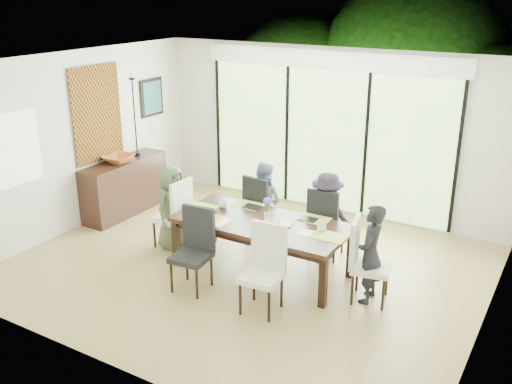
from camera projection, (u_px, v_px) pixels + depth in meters
The scene contains 62 objects.
floor at pixel (247, 267), 7.71m from camera, with size 6.00×5.00×0.01m, color brown.
ceiling at pixel (245, 64), 6.78m from camera, with size 6.00×5.00×0.01m, color white.
wall_back at pixel (327, 131), 9.27m from camera, with size 6.00×0.02×2.70m, color beige.
wall_front at pixel (103, 245), 5.21m from camera, with size 6.00×0.02×2.70m, color silver.
wall_left at pixel (78, 141), 8.69m from camera, with size 0.02×5.00×2.70m, color beige.
wall_right at pixel (497, 218), 5.80m from camera, with size 0.02×5.00×2.70m, color white.
glass_doors at pixel (325, 141), 9.29m from camera, with size 4.20×0.02×2.30m, color #598C3F.
blinds_header at pixel (328, 59), 8.84m from camera, with size 4.40×0.06×0.28m, color white.
mullion_a at pixel (218, 126), 10.29m from camera, with size 0.05×0.04×2.30m, color black.
mullion_b at pixel (287, 135), 9.62m from camera, with size 0.05×0.04×2.30m, color black.
mullion_c at pixel (366, 147), 8.95m from camera, with size 0.05×0.04×2.30m, color black.
mullion_d at pixel (458, 160), 8.28m from camera, with size 0.05×0.04×2.30m, color black.
side_window at pixel (11, 150), 7.64m from camera, with size 0.02×0.90×1.00m, color #8CAD7F.
deck at pixel (343, 195), 10.47m from camera, with size 6.00×1.80×0.10m, color brown.
rail_top at pixel (361, 154), 10.91m from camera, with size 6.00×0.08×0.06m, color brown.
foliage_left at pixel (301, 91), 12.28m from camera, with size 3.20×3.20×3.20m, color #14380F.
foliage_mid at pixel (412, 78), 11.59m from camera, with size 4.00×4.00×4.00m, color #14380F.
foliage_right at pixel (495, 122), 10.26m from camera, with size 2.80×2.80×2.80m, color #14380F.
foliage_far at pixel (376, 79), 12.69m from camera, with size 3.60×3.60×3.60m, color #14380F.
table_top at pixel (262, 223), 7.38m from camera, with size 2.28×1.04×0.06m, color black.
table_apron at pixel (262, 229), 7.41m from camera, with size 2.09×0.85×0.09m, color black.
table_leg_fl at pixel (176, 242), 7.67m from camera, with size 0.09×0.09×0.65m, color black.
table_leg_fr at pixel (323, 282), 6.64m from camera, with size 0.09×0.09×0.65m, color black.
table_leg_bl at pixel (213, 221), 8.37m from camera, with size 0.09×0.09×0.65m, color black.
table_leg_br at pixel (351, 254), 7.33m from camera, with size 0.09×0.09×0.65m, color black.
chair_left_end at pixel (171, 213), 8.16m from camera, with size 0.44×0.44×1.04m, color white, non-canonical shape.
chair_right_end at pixel (372, 261), 6.72m from camera, with size 0.44×0.44×1.04m, color silver, non-canonical shape.
chair_far_left at pixel (264, 208), 8.34m from camera, with size 0.44×0.44×1.04m, color black, non-canonical shape.
chair_far_right at pixel (327, 221), 7.86m from camera, with size 0.44×0.44×1.04m, color black, non-canonical shape.
chair_near_left at pixel (191, 251), 6.97m from camera, with size 0.44×0.44×1.04m, color black, non-canonical shape.
chair_near_right at pixel (261, 271), 6.49m from camera, with size 0.44×0.44×1.04m, color silver, non-canonical shape.
person_left_end at pixel (172, 207), 8.12m from camera, with size 0.57×0.36×1.22m, color #465438.
person_right_end at pixel (370, 254), 6.70m from camera, with size 0.57×0.36×1.22m, color black.
person_far_left at pixel (263, 202), 8.29m from camera, with size 0.57×0.36×1.22m, color slate.
person_far_right at pixel (327, 215), 7.81m from camera, with size 0.57×0.36×1.22m, color black.
placemat_left at pixel (202, 207), 7.83m from camera, with size 0.42×0.30×0.01m, color #7AA63B.
placemat_right at pixel (329, 236), 6.92m from camera, with size 0.42×0.30×0.01m, color #ABC345.
placemat_far_l at pixel (248, 205), 7.91m from camera, with size 0.42×0.30×0.01m, color #96C345.
placemat_far_r at pixel (313, 219), 7.43m from camera, with size 0.42×0.30×0.01m, color #9BB540.
placemat_paper at pixel (213, 220), 7.39m from camera, with size 0.42×0.30×0.01m, color white.
tablet_far_l at pixel (252, 207), 7.82m from camera, with size 0.25×0.17×0.01m, color black.
tablet_far_r at pixel (308, 219), 7.41m from camera, with size 0.23×0.16×0.01m, color black.
papers at pixel (309, 234), 7.00m from camera, with size 0.28×0.21×0.00m, color white.
platter_base at pixel (213, 219), 7.39m from camera, with size 0.25×0.25×0.02m, color white.
platter_snacks at pixel (213, 218), 7.38m from camera, with size 0.19×0.19×0.01m, color orange.
vase at pixel (267, 217), 7.37m from camera, with size 0.08×0.08×0.11m, color silver.
hyacinth_stems at pixel (267, 208), 7.33m from camera, with size 0.04×0.04×0.15m, color #337226.
hyacinth_blooms at pixel (267, 201), 7.30m from camera, with size 0.10×0.10×0.10m, color #4D58C1.
laptop at pixel (204, 210), 7.69m from camera, with size 0.31×0.20×0.02m, color silver.
cup_a at pixel (223, 204), 7.81m from camera, with size 0.12×0.12×0.09m, color white.
cup_b at pixel (268, 223), 7.20m from camera, with size 0.09×0.09×0.09m, color white.
cup_c at pixel (322, 228), 7.05m from camera, with size 0.12×0.12×0.09m, color white.
book at pixel (281, 223), 7.29m from camera, with size 0.16×0.21×0.02m, color white.
sideboard at pixel (125, 187), 9.41m from camera, with size 0.45×1.61×0.90m, color black.
bowl at pixel (118, 159), 9.15m from camera, with size 0.48×0.48×0.12m, color #994D21.
candlestick_base at pixel (137, 154), 9.53m from camera, with size 0.10×0.10×0.04m, color black.
candlestick_shaft at pixel (135, 117), 9.31m from camera, with size 0.02×0.02×1.26m, color black.
candlestick_pan at pixel (132, 79), 9.10m from camera, with size 0.10×0.10×0.03m, color black.
candle at pixel (131, 75), 9.08m from camera, with size 0.04×0.04×0.10m, color silver.
tapestry at pixel (97, 114), 8.87m from camera, with size 0.02×1.00×1.50m, color #935015.
art_frame at pixel (152, 97), 9.90m from camera, with size 0.03×0.55×0.65m, color black.
art_canvas at pixel (153, 97), 9.89m from camera, with size 0.01×0.45×0.55m, color #1A4D55.
Camera 1 is at (3.62, -5.87, 3.58)m, focal length 40.00 mm.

